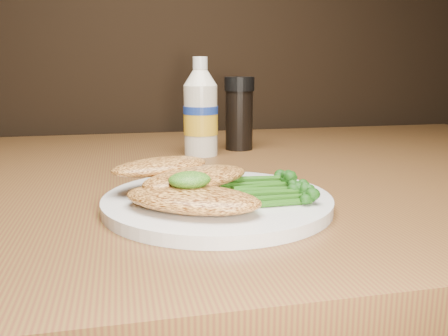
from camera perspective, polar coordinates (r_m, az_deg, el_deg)
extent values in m
cylinder|color=silver|center=(0.49, -0.81, -4.10)|extent=(0.24, 0.24, 0.01)
ellipsoid|color=gold|center=(0.44, -3.91, -3.75)|extent=(0.15, 0.13, 0.02)
ellipsoid|color=gold|center=(0.49, -3.38, -1.18)|extent=(0.14, 0.12, 0.02)
ellipsoid|color=gold|center=(0.52, -7.74, 0.22)|extent=(0.13, 0.10, 0.02)
ellipsoid|color=#0A3307|center=(0.45, -4.21, -1.45)|extent=(0.05, 0.05, 0.02)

